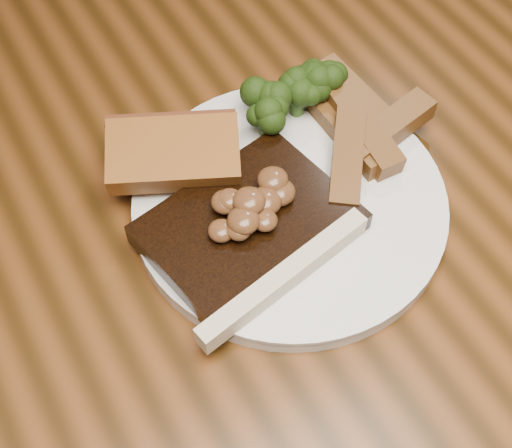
{
  "coord_description": "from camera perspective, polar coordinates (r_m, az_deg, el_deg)",
  "views": [
    {
      "loc": [
        -0.13,
        -0.27,
        1.24
      ],
      "look_at": [
        0.02,
        -0.01,
        0.78
      ],
      "focal_mm": 50.0,
      "sensor_mm": 36.0,
      "label": 1
    }
  ],
  "objects": [
    {
      "name": "garlic_bread",
      "position": [
        0.59,
        -6.43,
        4.39
      ],
      "size": [
        0.12,
        0.1,
        0.02
      ],
      "primitive_type": "cube",
      "rotation": [
        0.0,
        0.0,
        -0.45
      ],
      "color": "brown",
      "rests_on": "plate"
    },
    {
      "name": "dining_table",
      "position": [
        0.65,
        -1.72,
        -6.31
      ],
      "size": [
        1.6,
        0.9,
        0.75
      ],
      "color": "#512B10",
      "rests_on": "ground"
    },
    {
      "name": "steak_bone",
      "position": [
        0.53,
        2.25,
        -4.54
      ],
      "size": [
        0.16,
        0.04,
        0.02
      ],
      "primitive_type": "cube",
      "rotation": [
        0.0,
        0.0,
        0.19
      ],
      "color": "#BFB494",
      "rests_on": "plate"
    },
    {
      "name": "plate",
      "position": [
        0.59,
        2.68,
        1.54
      ],
      "size": [
        0.31,
        0.31,
        0.01
      ],
      "primitive_type": "cylinder",
      "rotation": [
        0.0,
        0.0,
        -0.22
      ],
      "color": "silver",
      "rests_on": "dining_table"
    },
    {
      "name": "steak",
      "position": [
        0.56,
        -0.54,
        -0.36
      ],
      "size": [
        0.17,
        0.14,
        0.02
      ],
      "primitive_type": "cube",
      "rotation": [
        0.0,
        0.0,
        0.19
      ],
      "color": "black",
      "rests_on": "plate"
    },
    {
      "name": "mushroom_pile",
      "position": [
        0.54,
        -1.13,
        1.98
      ],
      "size": [
        0.07,
        0.07,
        0.03
      ],
      "primitive_type": null,
      "color": "#59321C",
      "rests_on": "steak"
    },
    {
      "name": "potato_wedges",
      "position": [
        0.61,
        7.45,
        6.14
      ],
      "size": [
        0.12,
        0.12,
        0.02
      ],
      "primitive_type": null,
      "color": "brown",
      "rests_on": "plate"
    },
    {
      "name": "broccoli_cluster",
      "position": [
        0.63,
        3.27,
        9.9
      ],
      "size": [
        0.07,
        0.07,
        0.04
      ],
      "primitive_type": null,
      "color": "#1B320B",
      "rests_on": "plate"
    }
  ]
}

